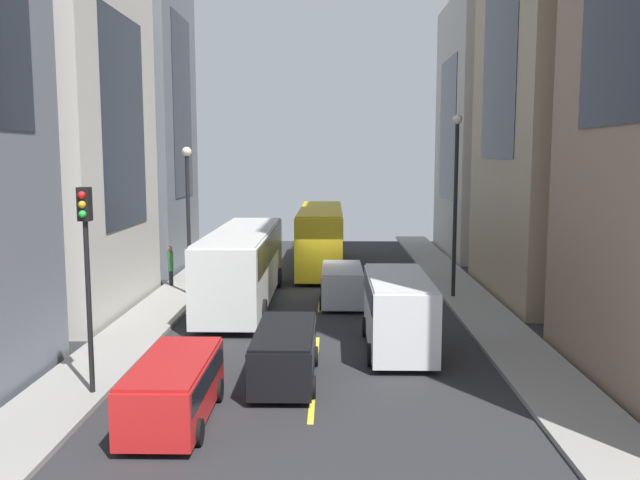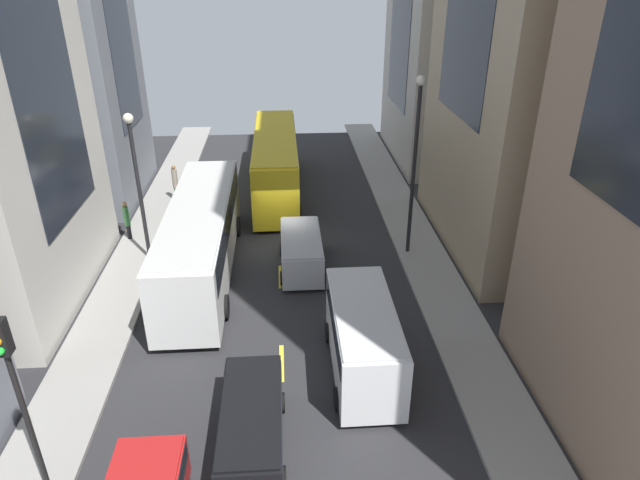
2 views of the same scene
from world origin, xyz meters
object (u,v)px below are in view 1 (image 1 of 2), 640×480
Objects in this scene: car_red_0 at (174,385)px; pedestrian_walking_far at (171,264)px; car_silver_1 at (342,282)px; delivery_van_white at (398,307)px; pedestrian_waiting_curb at (219,249)px; car_black_2 at (285,350)px; traffic_light_near_corner at (86,251)px; city_bus_white at (243,259)px; streetcar_yellow at (321,233)px.

pedestrian_walking_far reaches higher than car_red_0.
pedestrian_walking_far is at bearing 158.37° from car_silver_1.
delivery_van_white reaches higher than pedestrian_waiting_curb.
car_silver_1 is (-1.80, 7.26, -0.53)m from delivery_van_white.
car_red_0 is 4.02m from car_black_2.
pedestrian_walking_far reaches higher than car_silver_1.
traffic_light_near_corner is (1.51, -15.33, 2.84)m from pedestrian_walking_far.
car_red_0 is (0.05, -13.51, -1.07)m from city_bus_white.
streetcar_yellow is at bearing 96.75° from car_silver_1.
car_silver_1 reaches higher than car_black_2.
city_bus_white is 2.14× the size of delivery_van_white.
streetcar_yellow reaches higher than car_black_2.
car_red_0 is at bearing -129.34° from car_black_2.
delivery_van_white reaches higher than car_black_2.
city_bus_white reaches higher than pedestrian_walking_far.
streetcar_yellow is 17.16m from delivery_van_white.
delivery_van_white is at bearing -80.11° from streetcar_yellow.
car_silver_1 is at bearing 0.48° from city_bus_white.
pedestrian_waiting_curb is at bearing -167.21° from streetcar_yellow.
streetcar_yellow is 2.16× the size of delivery_van_white.
streetcar_yellow is 9.76m from car_silver_1.
city_bus_white reaches higher than delivery_van_white.
city_bus_white is 0.99× the size of streetcar_yellow.
car_silver_1 is at bearing -126.65° from pedestrian_waiting_curb.
city_bus_white is 6.00× the size of pedestrian_walking_far.
streetcar_yellow is 9.73m from pedestrian_walking_far.
delivery_van_white is 2.80× the size of pedestrian_walking_far.
city_bus_white is 2.61× the size of car_black_2.
car_red_0 is at bearing -31.28° from traffic_light_near_corner.
streetcar_yellow reaches higher than pedestrian_waiting_curb.
traffic_light_near_corner reaches higher than car_black_2.
delivery_van_white is at bearing -137.24° from pedestrian_waiting_curb.
streetcar_yellow is at bearing 99.89° from delivery_van_white.
car_red_0 is 17.44m from pedestrian_walking_far.
car_silver_1 is at bearing 72.03° from car_red_0.
city_bus_white is 12.35m from traffic_light_near_corner.
city_bus_white is 8.75m from pedestrian_waiting_curb.
car_black_2 is 6.27m from traffic_light_near_corner.
pedestrian_waiting_curb is 1.07× the size of pedestrian_walking_far.
city_bus_white reaches higher than car_silver_1.
city_bus_white is 5.61× the size of pedestrian_waiting_curb.
traffic_light_near_corner reaches higher than streetcar_yellow.
delivery_van_white is at bearing 27.83° from traffic_light_near_corner.
car_red_0 is at bearing -159.92° from pedestrian_waiting_curb.
pedestrian_waiting_curb is (-2.52, 8.34, -0.71)m from city_bus_white.
streetcar_yellow reaches higher than car_silver_1.
pedestrian_walking_far is at bearing 95.63° from traffic_light_near_corner.
delivery_van_white reaches higher than pedestrian_walking_far.
traffic_light_near_corner is at bearing -102.34° from city_bus_white.
car_black_2 is at bearing 50.66° from car_red_0.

